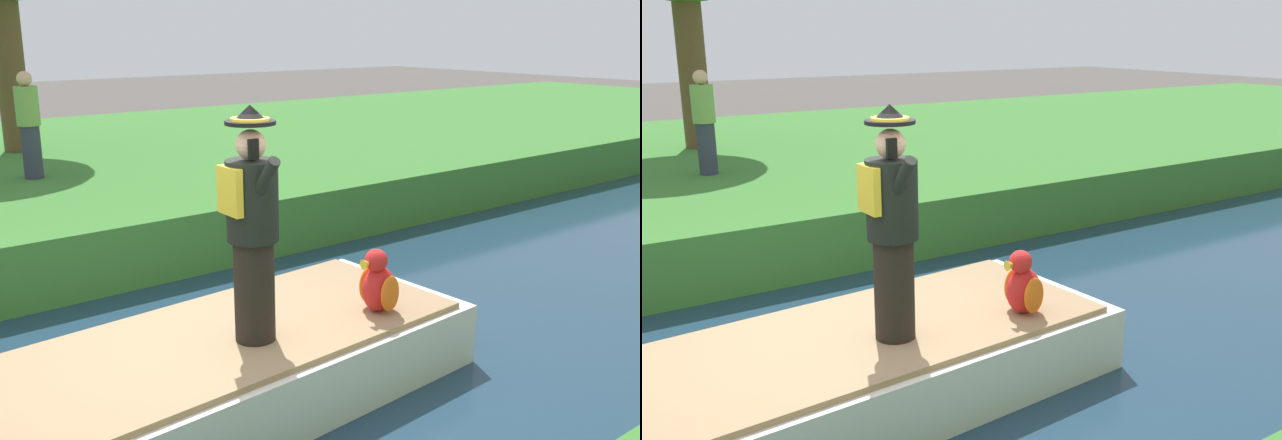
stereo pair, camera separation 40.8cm
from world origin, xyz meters
TOP-DOWN VIEW (x-y plane):
  - ground_plane at (0.00, 0.00)m, footprint 80.00×80.00m
  - canal_water at (0.00, 0.00)m, footprint 5.82×48.00m
  - grass_bank_near at (-8.37, 0.00)m, footprint 10.92×48.00m
  - boat at (0.00, 0.19)m, footprint 2.06×4.31m
  - person_pirate at (0.24, 0.29)m, footprint 0.61×0.42m
  - parrot_plush at (0.39, 1.46)m, footprint 0.36×0.34m
  - person_bystander at (-6.38, 0.54)m, footprint 0.34×0.34m

SIDE VIEW (x-z plane):
  - ground_plane at x=0.00m, z-range 0.00..0.00m
  - canal_water at x=0.00m, z-range 0.00..0.10m
  - boat at x=0.00m, z-range 0.10..0.71m
  - grass_bank_near at x=-8.37m, z-range 0.00..0.89m
  - parrot_plush at x=0.39m, z-range 0.67..1.24m
  - person_pirate at x=0.24m, z-range 0.71..2.56m
  - person_bystander at x=-6.38m, z-range 0.90..2.50m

